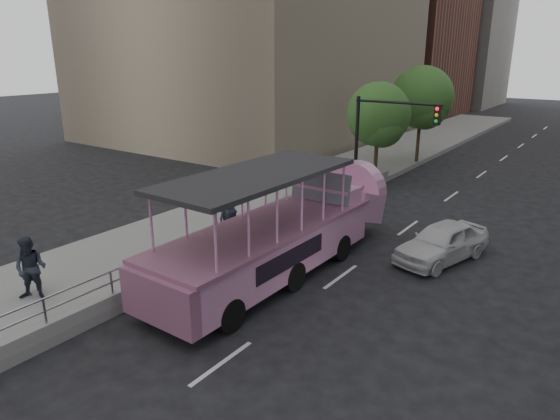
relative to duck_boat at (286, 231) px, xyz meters
The scene contains 14 objects.
ground 3.91m from the duck_boat, 75.10° to the right, with size 160.00×160.00×0.00m, color black.
sidewalk 8.15m from the duck_boat, 126.66° to the left, with size 5.50×80.00×0.30m, color gray.
kerb_wall 2.81m from the duck_boat, 144.74° to the right, with size 0.24×30.00×0.36m, color #9C9C97.
guardrail 2.68m from the duck_boat, 144.74° to the right, with size 0.07×22.00×0.71m.
duck_boat is the anchor object (origin of this frame).
car 5.73m from the duck_boat, 42.26° to the left, with size 1.66×4.11×1.40m, color silver.
pedestrian_near 8.02m from the duck_boat, 126.61° to the right, with size 0.61×0.40×1.68m, color #272D3A.
pedestrian_mid 7.95m from the duck_boat, 123.76° to the right, with size 0.93×0.72×1.90m, color #272D3A.
pedestrian_far 2.76m from the duck_boat, behind, with size 0.94×0.61×1.92m, color #272D3A.
parking_sign 6.35m from the duck_boat, 108.92° to the left, with size 0.20×0.60×2.77m.
traffic_signal 9.24m from the duck_boat, 94.87° to the left, with size 4.20×0.32×5.20m.
street_tree_near 12.84m from the duck_boat, 100.79° to the left, with size 3.52×3.52×5.72m.
street_tree_far 18.74m from the duck_boat, 96.70° to the left, with size 3.97×3.97×6.45m.
midrise_stone_b 62.90m from the duck_boat, 103.99° to the left, with size 16.00×14.00×20.00m, color slate.
Camera 1 is at (8.20, -9.69, 7.25)m, focal length 32.00 mm.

